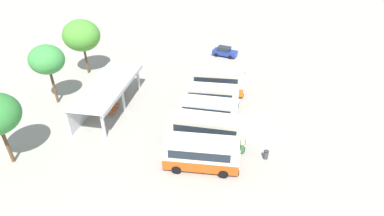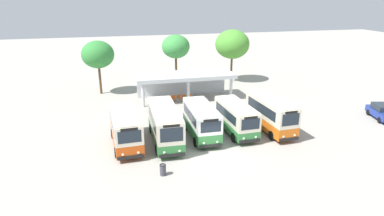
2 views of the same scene
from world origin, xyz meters
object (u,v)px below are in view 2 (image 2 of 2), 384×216
at_px(waiting_chair_middle_seat, 184,97).
at_px(waiting_chair_fourth_seat, 189,97).
at_px(city_bus_fourth_amber, 236,117).
at_px(waiting_chair_end_by_column, 173,98).
at_px(city_bus_fifth_blue, 271,113).
at_px(parked_car_flank, 382,112).
at_px(city_bus_nearest_orange, 125,128).
at_px(city_bus_second_in_row, 165,123).
at_px(city_bus_middle_cream, 201,120).
at_px(waiting_chair_second_from_end, 179,98).
at_px(litter_bin_apron, 163,170).

distance_m(waiting_chair_middle_seat, waiting_chair_fourth_seat, 0.72).
distance_m(city_bus_fourth_amber, waiting_chair_end_by_column, 12.17).
bearing_deg(city_bus_fifth_blue, parked_car_flank, 0.12).
xyz_separation_m(city_bus_nearest_orange, city_bus_second_in_row, (3.58, -0.05, 0.09)).
xyz_separation_m(city_bus_middle_cream, parked_car_flank, (20.72, -0.16, -0.91)).
bearing_deg(waiting_chair_fourth_seat, parked_car_flank, -31.79).
height_order(city_bus_nearest_orange, waiting_chair_end_by_column, city_bus_nearest_orange).
bearing_deg(city_bus_fifth_blue, waiting_chair_middle_seat, 117.73).
relative_size(waiting_chair_middle_seat, waiting_chair_fourth_seat, 1.00).
bearing_deg(waiting_chair_fourth_seat, city_bus_fourth_amber, -80.68).
xyz_separation_m(waiting_chair_end_by_column, waiting_chair_fourth_seat, (2.16, 0.12, 0.00)).
bearing_deg(city_bus_nearest_orange, parked_car_flank, 0.24).
bearing_deg(waiting_chair_middle_seat, city_bus_fifth_blue, -62.27).
xyz_separation_m(waiting_chair_second_from_end, litter_bin_apron, (-5.05, -17.87, -0.07)).
bearing_deg(litter_bin_apron, city_bus_second_in_row, 78.48).
xyz_separation_m(city_bus_nearest_orange, litter_bin_apron, (2.36, -6.04, -1.31)).
height_order(city_bus_fourth_amber, city_bus_fifth_blue, city_bus_fifth_blue).
bearing_deg(waiting_chair_middle_seat, city_bus_nearest_orange, -124.41).
bearing_deg(city_bus_fifth_blue, litter_bin_apron, -152.89).
bearing_deg(city_bus_middle_cream, waiting_chair_middle_seat, 85.22).
distance_m(city_bus_second_in_row, city_bus_fourth_amber, 7.18).
distance_m(waiting_chair_fourth_seat, litter_bin_apron, 19.09).
bearing_deg(waiting_chair_second_from_end, city_bus_fifth_blue, -59.50).
xyz_separation_m(city_bus_second_in_row, waiting_chair_second_from_end, (3.83, 11.89, -1.33)).
height_order(city_bus_middle_cream, waiting_chair_end_by_column, city_bus_middle_cream).
xyz_separation_m(city_bus_fourth_amber, waiting_chair_middle_seat, (-2.61, 11.51, -1.15)).
height_order(waiting_chair_fourth_seat, litter_bin_apron, litter_bin_apron).
bearing_deg(litter_bin_apron, waiting_chair_end_by_column, 76.34).
bearing_deg(city_bus_middle_cream, waiting_chair_end_by_column, 92.34).
bearing_deg(litter_bin_apron, waiting_chair_fourth_seat, 70.11).
bearing_deg(city_bus_second_in_row, city_bus_middle_cream, 5.30).
relative_size(city_bus_fourth_amber, waiting_chair_second_from_end, 7.80).
relative_size(city_bus_second_in_row, city_bus_fourth_amber, 1.19).
bearing_deg(waiting_chair_fourth_seat, litter_bin_apron, -109.89).
bearing_deg(waiting_chair_fourth_seat, waiting_chair_middle_seat, -177.47).
xyz_separation_m(waiting_chair_middle_seat, waiting_chair_fourth_seat, (0.72, 0.03, 0.00)).
bearing_deg(city_bus_second_in_row, city_bus_nearest_orange, 179.15).
xyz_separation_m(city_bus_second_in_row, city_bus_middle_cream, (3.58, 0.33, -0.11)).
distance_m(city_bus_middle_cream, city_bus_fourth_amber, 3.59).
height_order(city_bus_fifth_blue, parked_car_flank, city_bus_fifth_blue).
relative_size(waiting_chair_end_by_column, waiting_chair_middle_seat, 1.00).
xyz_separation_m(waiting_chair_middle_seat, litter_bin_apron, (-5.77, -17.92, -0.07)).
distance_m(city_bus_middle_cream, waiting_chair_middle_seat, 11.70).
relative_size(parked_car_flank, litter_bin_apron, 4.87).
relative_size(city_bus_fourth_amber, litter_bin_apron, 7.45).
relative_size(parked_car_flank, waiting_chair_end_by_column, 5.09).
distance_m(city_bus_middle_cream, city_bus_fifth_blue, 7.17).
relative_size(waiting_chair_second_from_end, waiting_chair_middle_seat, 1.00).
distance_m(city_bus_fourth_amber, waiting_chair_second_from_end, 11.99).
bearing_deg(city_bus_second_in_row, waiting_chair_second_from_end, 72.12).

